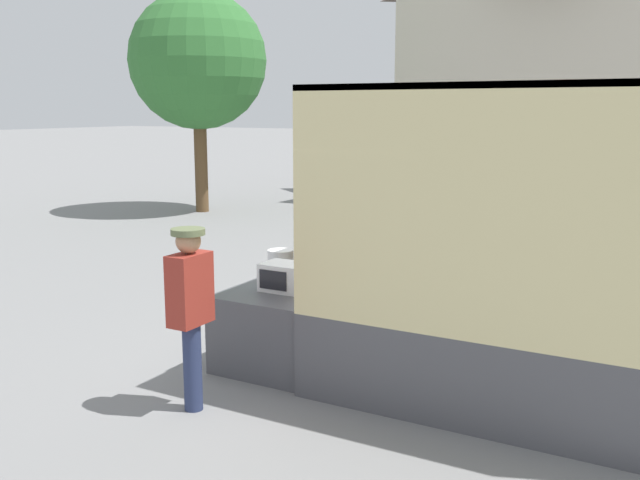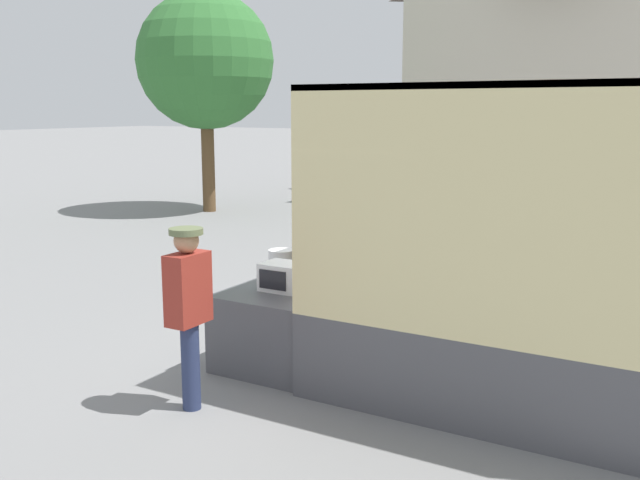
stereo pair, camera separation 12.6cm
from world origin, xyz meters
TOP-DOWN VIEW (x-y plane):
  - ground_plane at (0.00, 0.00)m, footprint 160.00×160.00m
  - tailgate_deck at (-0.59, 0.00)m, footprint 1.18×2.37m
  - microwave at (-0.54, -0.52)m, footprint 0.54×0.40m
  - portable_generator at (-0.42, 0.49)m, footprint 0.68×0.51m
  - orange_bucket at (-0.98, 0.06)m, footprint 0.31×0.31m
  - worker_person at (-0.69, -2.00)m, footprint 0.32×0.44m
  - house_backdrop at (-0.79, 15.99)m, footprint 8.77×6.95m
  - street_tree at (-9.10, 8.74)m, footprint 3.75×3.75m

SIDE VIEW (x-z plane):
  - ground_plane at x=0.00m, z-range 0.00..0.00m
  - tailgate_deck at x=-0.59m, z-range 0.00..0.87m
  - microwave at x=-0.54m, z-range 0.87..1.19m
  - orange_bucket at x=-0.98m, z-range 0.87..1.20m
  - portable_generator at x=-0.42m, z-range 0.81..1.35m
  - worker_person at x=-0.69m, z-range 0.21..2.00m
  - street_tree at x=-9.10m, z-range 1.13..7.17m
  - house_backdrop at x=-0.79m, z-range 0.08..8.79m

